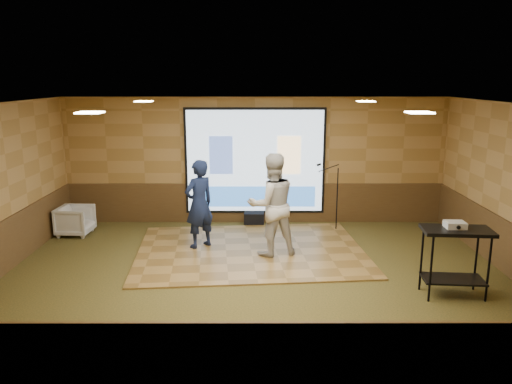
{
  "coord_description": "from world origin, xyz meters",
  "views": [
    {
      "loc": [
        0.01,
        -8.21,
        3.42
      ],
      "look_at": [
        0.02,
        1.05,
        1.3
      ],
      "focal_mm": 35.0,
      "sensor_mm": 36.0,
      "label": 1
    }
  ],
  "objects_px": {
    "av_table": "(456,247)",
    "projector_screen": "(255,162)",
    "player_right": "(272,205)",
    "banquet_chair": "(75,221)",
    "mic_stand": "(334,209)",
    "projector": "(455,225)",
    "duffel_bag": "(254,219)",
    "dance_floor": "(251,250)",
    "player_left": "(199,204)"
  },
  "relations": [
    {
      "from": "projector",
      "to": "mic_stand",
      "type": "xyz_separation_m",
      "value": [
        -1.34,
        3.49,
        -0.67
      ]
    },
    {
      "from": "projector_screen",
      "to": "player_left",
      "type": "distance_m",
      "value": 2.26
    },
    {
      "from": "projector",
      "to": "banquet_chair",
      "type": "distance_m",
      "value": 7.86
    },
    {
      "from": "projector_screen",
      "to": "projector",
      "type": "relative_size",
      "value": 10.83
    },
    {
      "from": "dance_floor",
      "to": "mic_stand",
      "type": "relative_size",
      "value": 2.88
    },
    {
      "from": "av_table",
      "to": "projector_screen",
      "type": "bearing_deg",
      "value": 127.15
    },
    {
      "from": "projector_screen",
      "to": "projector",
      "type": "height_order",
      "value": "projector_screen"
    },
    {
      "from": "dance_floor",
      "to": "player_left",
      "type": "distance_m",
      "value": 1.4
    },
    {
      "from": "projector",
      "to": "av_table",
      "type": "bearing_deg",
      "value": -66.52
    },
    {
      "from": "player_left",
      "to": "projector_screen",
      "type": "bearing_deg",
      "value": -162.2
    },
    {
      "from": "dance_floor",
      "to": "projector",
      "type": "xyz_separation_m",
      "value": [
        3.23,
        -2.05,
        1.15
      ]
    },
    {
      "from": "projector_screen",
      "to": "av_table",
      "type": "height_order",
      "value": "projector_screen"
    },
    {
      "from": "projector_screen",
      "to": "projector",
      "type": "xyz_separation_m",
      "value": [
        3.15,
        -4.13,
        -0.31
      ]
    },
    {
      "from": "av_table",
      "to": "mic_stand",
      "type": "xyz_separation_m",
      "value": [
        -1.36,
        3.55,
        -0.32
      ]
    },
    {
      "from": "player_left",
      "to": "banquet_chair",
      "type": "xyz_separation_m",
      "value": [
        -2.87,
        0.91,
        -0.61
      ]
    },
    {
      "from": "player_left",
      "to": "duffel_bag",
      "type": "height_order",
      "value": "player_left"
    },
    {
      "from": "projector_screen",
      "to": "banquet_chair",
      "type": "relative_size",
      "value": 4.62
    },
    {
      "from": "projector",
      "to": "projector_screen",
      "type": "bearing_deg",
      "value": 128.75
    },
    {
      "from": "banquet_chair",
      "to": "duffel_bag",
      "type": "xyz_separation_m",
      "value": [
        3.98,
        0.79,
        -0.18
      ]
    },
    {
      "from": "projector",
      "to": "mic_stand",
      "type": "distance_m",
      "value": 3.8
    },
    {
      "from": "dance_floor",
      "to": "banquet_chair",
      "type": "relative_size",
      "value": 6.28
    },
    {
      "from": "dance_floor",
      "to": "player_right",
      "type": "distance_m",
      "value": 1.13
    },
    {
      "from": "mic_stand",
      "to": "projector_screen",
      "type": "bearing_deg",
      "value": -179.58
    },
    {
      "from": "duffel_bag",
      "to": "projector",
      "type": "bearing_deg",
      "value": -51.23
    },
    {
      "from": "player_right",
      "to": "banquet_chair",
      "type": "relative_size",
      "value": 2.79
    },
    {
      "from": "projector_screen",
      "to": "duffel_bag",
      "type": "distance_m",
      "value": 1.34
    },
    {
      "from": "dance_floor",
      "to": "projector",
      "type": "bearing_deg",
      "value": -32.42
    },
    {
      "from": "dance_floor",
      "to": "player_left",
      "type": "xyz_separation_m",
      "value": [
        -1.04,
        0.19,
        0.92
      ]
    },
    {
      "from": "banquet_chair",
      "to": "projector",
      "type": "bearing_deg",
      "value": -110.56
    },
    {
      "from": "duffel_bag",
      "to": "player_left",
      "type": "bearing_deg",
      "value": -123.17
    },
    {
      "from": "dance_floor",
      "to": "av_table",
      "type": "bearing_deg",
      "value": -32.91
    },
    {
      "from": "dance_floor",
      "to": "player_left",
      "type": "height_order",
      "value": "player_left"
    },
    {
      "from": "player_right",
      "to": "av_table",
      "type": "relative_size",
      "value": 1.79
    },
    {
      "from": "projector_screen",
      "to": "banquet_chair",
      "type": "distance_m",
      "value": 4.27
    },
    {
      "from": "player_left",
      "to": "banquet_chair",
      "type": "distance_m",
      "value": 3.07
    },
    {
      "from": "player_left",
      "to": "banquet_chair",
      "type": "relative_size",
      "value": 2.51
    },
    {
      "from": "projector_screen",
      "to": "player_left",
      "type": "xyz_separation_m",
      "value": [
        -1.13,
        -1.88,
        -0.54
      ]
    },
    {
      "from": "dance_floor",
      "to": "av_table",
      "type": "xyz_separation_m",
      "value": [
        3.26,
        -2.11,
        0.8
      ]
    },
    {
      "from": "player_right",
      "to": "projector",
      "type": "distance_m",
      "value": 3.35
    },
    {
      "from": "player_left",
      "to": "banquet_chair",
      "type": "height_order",
      "value": "player_left"
    },
    {
      "from": "projector_screen",
      "to": "mic_stand",
      "type": "xyz_separation_m",
      "value": [
        1.81,
        -0.64,
        -0.98
      ]
    },
    {
      "from": "projector_screen",
      "to": "mic_stand",
      "type": "relative_size",
      "value": 2.12
    },
    {
      "from": "player_left",
      "to": "duffel_bag",
      "type": "relative_size",
      "value": 3.85
    },
    {
      "from": "player_left",
      "to": "mic_stand",
      "type": "height_order",
      "value": "player_left"
    },
    {
      "from": "player_right",
      "to": "mic_stand",
      "type": "height_order",
      "value": "player_right"
    },
    {
      "from": "mic_stand",
      "to": "duffel_bag",
      "type": "distance_m",
      "value": 1.92
    },
    {
      "from": "player_right",
      "to": "mic_stand",
      "type": "bearing_deg",
      "value": -148.32
    },
    {
      "from": "dance_floor",
      "to": "banquet_chair",
      "type": "xyz_separation_m",
      "value": [
        -3.91,
        1.1,
        0.31
      ]
    },
    {
      "from": "av_table",
      "to": "mic_stand",
      "type": "height_order",
      "value": "mic_stand"
    },
    {
      "from": "projector",
      "to": "mic_stand",
      "type": "height_order",
      "value": "mic_stand"
    }
  ]
}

